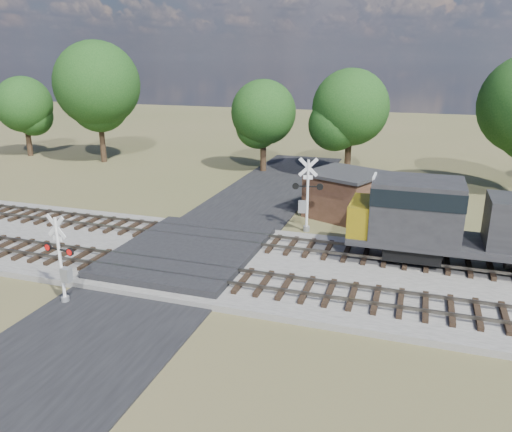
% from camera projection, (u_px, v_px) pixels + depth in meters
% --- Properties ---
extents(ground, '(160.00, 160.00, 0.00)m').
position_uv_depth(ground, '(184.00, 261.00, 26.08)').
color(ground, '#4E532C').
rests_on(ground, ground).
extents(ballast_bed, '(140.00, 10.00, 0.30)m').
position_uv_depth(ballast_bed, '(381.00, 281.00, 23.50)').
color(ballast_bed, gray).
rests_on(ballast_bed, ground).
extents(road, '(7.00, 60.00, 0.08)m').
position_uv_depth(road, '(184.00, 261.00, 26.06)').
color(road, black).
rests_on(road, ground).
extents(crossing_panel, '(7.00, 9.00, 0.62)m').
position_uv_depth(crossing_panel, '(188.00, 253.00, 26.43)').
color(crossing_panel, '#262628').
rests_on(crossing_panel, ground).
extents(track_near, '(140.00, 2.60, 0.33)m').
position_uv_depth(track_near, '(225.00, 277.00, 23.21)').
color(track_near, black).
rests_on(track_near, ballast_bed).
extents(track_far, '(140.00, 2.60, 0.33)m').
position_uv_depth(track_far, '(259.00, 242.00, 27.73)').
color(track_far, black).
rests_on(track_far, ballast_bed).
extents(crossing_signal_near, '(1.61, 0.38, 4.02)m').
position_uv_depth(crossing_signal_near, '(63.00, 268.00, 21.16)').
color(crossing_signal_near, silver).
rests_on(crossing_signal_near, ground).
extents(crossing_signal_far, '(1.83, 0.50, 4.59)m').
position_uv_depth(crossing_signal_far, '(306.00, 201.00, 30.06)').
color(crossing_signal_far, silver).
rests_on(crossing_signal_far, ground).
extents(equipment_shed, '(5.83, 5.83, 3.03)m').
position_uv_depth(equipment_shed, '(344.00, 194.00, 33.14)').
color(equipment_shed, '#3E281A').
rests_on(equipment_shed, ground).
extents(treeline, '(79.09, 10.65, 11.85)m').
position_uv_depth(treeline, '(364.00, 101.00, 41.72)').
color(treeline, black).
rests_on(treeline, ground).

